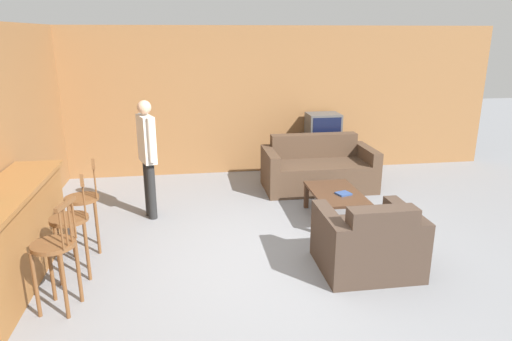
% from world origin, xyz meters
% --- Properties ---
extents(ground_plane, '(24.00, 24.00, 0.00)m').
position_xyz_m(ground_plane, '(0.00, 0.00, 0.00)').
color(ground_plane, gray).
extents(wall_back, '(9.40, 0.08, 2.60)m').
position_xyz_m(wall_back, '(0.00, 3.67, 1.30)').
color(wall_back, olive).
rests_on(wall_back, ground_plane).
extents(wall_left, '(0.08, 8.67, 2.60)m').
position_xyz_m(wall_left, '(-3.11, 1.33, 1.30)').
color(wall_left, olive).
rests_on(wall_left, ground_plane).
extents(bar_counter, '(0.55, 2.28, 0.99)m').
position_xyz_m(bar_counter, '(-2.78, 0.08, 0.50)').
color(bar_counter, brown).
rests_on(bar_counter, ground_plane).
extents(bar_chair_near, '(0.46, 0.46, 1.07)m').
position_xyz_m(bar_chair_near, '(-2.20, -0.51, 0.57)').
color(bar_chair_near, brown).
rests_on(bar_chair_near, ground_plane).
extents(bar_chair_mid, '(0.46, 0.46, 1.07)m').
position_xyz_m(bar_chair_mid, '(-2.20, 0.10, 0.57)').
color(bar_chair_mid, brown).
rests_on(bar_chair_mid, ground_plane).
extents(bar_chair_far, '(0.45, 0.45, 1.07)m').
position_xyz_m(bar_chair_far, '(-2.20, 0.71, 0.57)').
color(bar_chair_far, brown).
rests_on(bar_chair_far, ground_plane).
extents(couch_far, '(1.78, 0.93, 0.85)m').
position_xyz_m(couch_far, '(1.12, 2.52, 0.31)').
color(couch_far, '#4C3828').
rests_on(couch_far, ground_plane).
extents(armchair_near, '(1.01, 0.88, 0.83)m').
position_xyz_m(armchair_near, '(0.89, -0.23, 0.31)').
color(armchair_near, '#423328').
rests_on(armchair_near, ground_plane).
extents(coffee_table, '(0.64, 1.06, 0.40)m').
position_xyz_m(coffee_table, '(0.98, 1.17, 0.35)').
color(coffee_table, '#472D1E').
rests_on(coffee_table, ground_plane).
extents(tv_unit, '(0.95, 0.47, 0.62)m').
position_xyz_m(tv_unit, '(1.42, 3.31, 0.31)').
color(tv_unit, '#513823').
rests_on(tv_unit, ground_plane).
extents(tv, '(0.57, 0.47, 0.48)m').
position_xyz_m(tv, '(1.42, 3.30, 0.86)').
color(tv, '#4C4C4C').
rests_on(tv, tv_unit).
extents(book_on_table, '(0.22, 0.21, 0.02)m').
position_xyz_m(book_on_table, '(1.05, 1.06, 0.41)').
color(book_on_table, navy).
rests_on(book_on_table, coffee_table).
extents(person_by_window, '(0.28, 0.48, 1.63)m').
position_xyz_m(person_by_window, '(-1.53, 1.65, 0.93)').
color(person_by_window, black).
rests_on(person_by_window, ground_plane).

